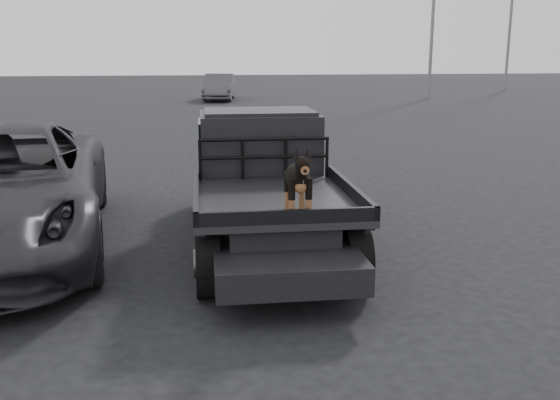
{
  "coord_description": "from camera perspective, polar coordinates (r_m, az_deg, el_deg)",
  "views": [
    {
      "loc": [
        -0.35,
        -6.56,
        2.68
      ],
      "look_at": [
        0.44,
        -0.51,
        1.19
      ],
      "focal_mm": 40.0,
      "sensor_mm": 36.0,
      "label": 1
    }
  ],
  "objects": [
    {
      "name": "ground",
      "position": [
        7.1,
        -4.09,
        -8.54
      ],
      "size": [
        120.0,
        120.0,
        0.0
      ],
      "primitive_type": "plane",
      "color": "black",
      "rests_on": "ground"
    },
    {
      "name": "flatbed_ute",
      "position": [
        8.58,
        -1.27,
        -1.31
      ],
      "size": [
        2.0,
        5.4,
        0.92
      ],
      "primitive_type": null,
      "color": "black",
      "rests_on": "ground"
    },
    {
      "name": "ute_cab",
      "position": [
        9.33,
        -1.93,
        5.55
      ],
      "size": [
        1.72,
        1.3,
        0.88
      ],
      "primitive_type": null,
      "color": "black",
      "rests_on": "flatbed_ute"
    },
    {
      "name": "headache_rack",
      "position": [
        8.62,
        -1.44,
        3.76
      ],
      "size": [
        1.8,
        0.08,
        0.55
      ],
      "primitive_type": null,
      "color": "black",
      "rests_on": "flatbed_ute"
    },
    {
      "name": "dog",
      "position": [
        6.64,
        1.62,
        1.6
      ],
      "size": [
        0.32,
        0.6,
        0.74
      ],
      "primitive_type": null,
      "color": "black",
      "rests_on": "flatbed_ute"
    },
    {
      "name": "distant_car_a",
      "position": [
        33.9,
        -5.58,
        10.25
      ],
      "size": [
        1.93,
        4.33,
        1.38
      ],
      "primitive_type": "imported",
      "rotation": [
        0.0,
        0.0,
        -0.11
      ],
      "color": "#47474B",
      "rests_on": "ground"
    }
  ]
}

